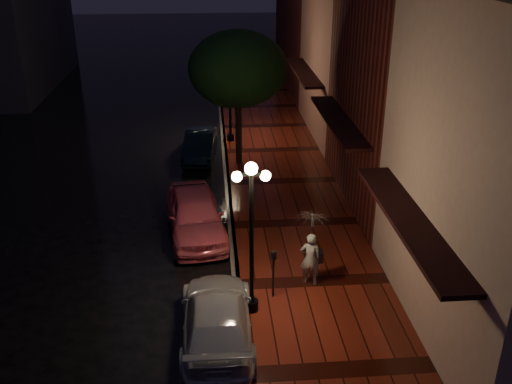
# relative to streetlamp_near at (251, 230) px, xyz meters

# --- Properties ---
(ground) EXTENTS (120.00, 120.00, 0.00)m
(ground) POSITION_rel_streetlamp_near_xyz_m (-0.35, 5.00, -2.60)
(ground) COLOR black
(ground) RESTS_ON ground
(sidewalk) EXTENTS (4.50, 60.00, 0.15)m
(sidewalk) POSITION_rel_streetlamp_near_xyz_m (1.90, 5.00, -2.53)
(sidewalk) COLOR #45140C
(sidewalk) RESTS_ON ground
(curb) EXTENTS (0.25, 60.00, 0.15)m
(curb) POSITION_rel_streetlamp_near_xyz_m (-0.35, 5.00, -2.53)
(curb) COLOR #595451
(curb) RESTS_ON ground
(storefront_mid) EXTENTS (5.00, 8.00, 11.00)m
(storefront_mid) POSITION_rel_streetlamp_near_xyz_m (6.65, 7.00, 2.90)
(storefront_mid) COLOR #511914
(storefront_mid) RESTS_ON ground
(storefront_far) EXTENTS (5.00, 8.00, 9.00)m
(storefront_far) POSITION_rel_streetlamp_near_xyz_m (6.65, 15.00, 1.90)
(storefront_far) COLOR #8C5951
(storefront_far) RESTS_ON ground
(storefront_extra) EXTENTS (5.00, 12.00, 10.00)m
(storefront_extra) POSITION_rel_streetlamp_near_xyz_m (6.65, 25.00, 2.40)
(storefront_extra) COLOR #511914
(storefront_extra) RESTS_ON ground
(streetlamp_near) EXTENTS (0.96, 0.36, 4.31)m
(streetlamp_near) POSITION_rel_streetlamp_near_xyz_m (0.00, 0.00, 0.00)
(streetlamp_near) COLOR black
(streetlamp_near) RESTS_ON sidewalk
(streetlamp_far) EXTENTS (0.96, 0.36, 4.31)m
(streetlamp_far) POSITION_rel_streetlamp_near_xyz_m (0.00, 14.00, 0.00)
(streetlamp_far) COLOR black
(streetlamp_far) RESTS_ON sidewalk
(street_tree) EXTENTS (4.16, 4.16, 5.80)m
(street_tree) POSITION_rel_streetlamp_near_xyz_m (0.26, 10.99, 1.64)
(street_tree) COLOR black
(street_tree) RESTS_ON sidewalk
(pink_car) EXTENTS (2.39, 4.72, 1.54)m
(pink_car) POSITION_rel_streetlamp_near_xyz_m (-1.57, 4.67, -1.83)
(pink_car) COLOR #ED6175
(pink_car) RESTS_ON ground
(navy_car) EXTENTS (1.66, 3.91, 1.25)m
(navy_car) POSITION_rel_streetlamp_near_xyz_m (-1.49, 12.13, -1.97)
(navy_car) COLOR black
(navy_car) RESTS_ON ground
(silver_car) EXTENTS (1.82, 4.44, 1.29)m
(silver_car) POSITION_rel_streetlamp_near_xyz_m (-0.95, -0.98, -1.96)
(silver_car) COLOR #B6B6BE
(silver_car) RESTS_ON ground
(woman_with_umbrella) EXTENTS (0.95, 0.96, 2.28)m
(woman_with_umbrella) POSITION_rel_streetlamp_near_xyz_m (1.79, 1.19, -0.95)
(woman_with_umbrella) COLOR white
(woman_with_umbrella) RESTS_ON sidewalk
(parking_meter) EXTENTS (0.16, 0.15, 1.45)m
(parking_meter) POSITION_rel_streetlamp_near_xyz_m (0.65, 0.60, -1.57)
(parking_meter) COLOR black
(parking_meter) RESTS_ON sidewalk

